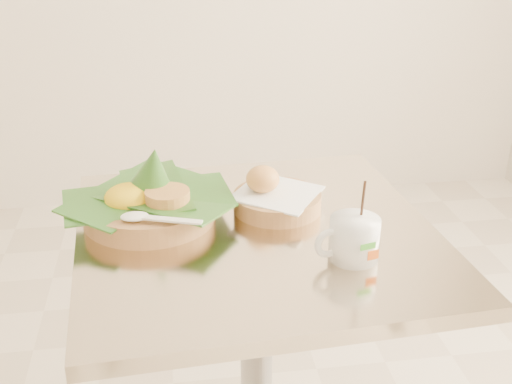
{
  "coord_description": "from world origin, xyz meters",
  "views": [
    {
      "loc": [
        0.03,
        -1.12,
        1.34
      ],
      "look_at": [
        0.19,
        0.03,
        0.82
      ],
      "focal_mm": 45.0,
      "sensor_mm": 36.0,
      "label": 1
    }
  ],
  "objects": [
    {
      "name": "rice_basket",
      "position": [
        -0.02,
        0.08,
        0.79
      ],
      "size": [
        0.33,
        0.33,
        0.17
      ],
      "rotation": [
        0.0,
        0.0,
        -0.03
      ],
      "color": "tan",
      "rests_on": "cafe_table"
    },
    {
      "name": "cafe_table",
      "position": [
        0.19,
        0.0,
        0.53
      ],
      "size": [
        0.74,
        0.74,
        0.75
      ],
      "rotation": [
        0.0,
        0.0,
        0.07
      ],
      "color": "gray",
      "rests_on": "floor"
    },
    {
      "name": "coffee_mug",
      "position": [
        0.35,
        -0.14,
        0.79
      ],
      "size": [
        0.12,
        0.09,
        0.16
      ],
      "rotation": [
        0.0,
        0.0,
        0.25
      ],
      "color": "white",
      "rests_on": "cafe_table"
    },
    {
      "name": "bread_basket",
      "position": [
        0.24,
        0.09,
        0.78
      ],
      "size": [
        0.22,
        0.22,
        0.1
      ],
      "rotation": [
        0.0,
        0.0,
        0.2
      ],
      "color": "tan",
      "rests_on": "cafe_table"
    }
  ]
}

